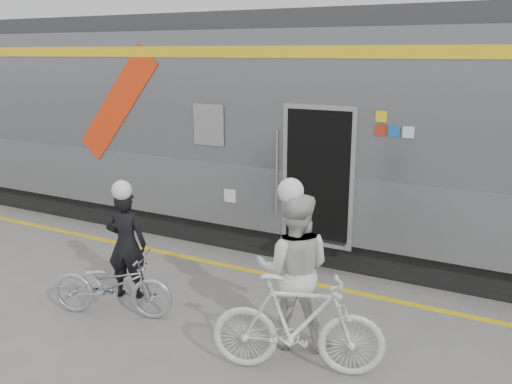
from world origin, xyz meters
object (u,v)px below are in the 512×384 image
Objects in this scene: bicycle_left at (112,284)px; bicycle_right at (298,324)px; man at (126,244)px; woman at (294,270)px.

bicycle_left is 0.88× the size of bicycle_right.
bicycle_left is at bearing 91.42° from man.
bicycle_left is at bearing 69.33° from bicycle_right.
bicycle_left is at bearing -8.05° from woman.
man is at bearing 1.42° from bicycle_left.
man is at bearing -20.72° from woman.
bicycle_right is at bearing -109.92° from bicycle_left.
bicycle_left is 0.89× the size of woman.
bicycle_right is at bearing 149.61° from man.
bicycle_right is (0.30, -0.55, -0.37)m from woman.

